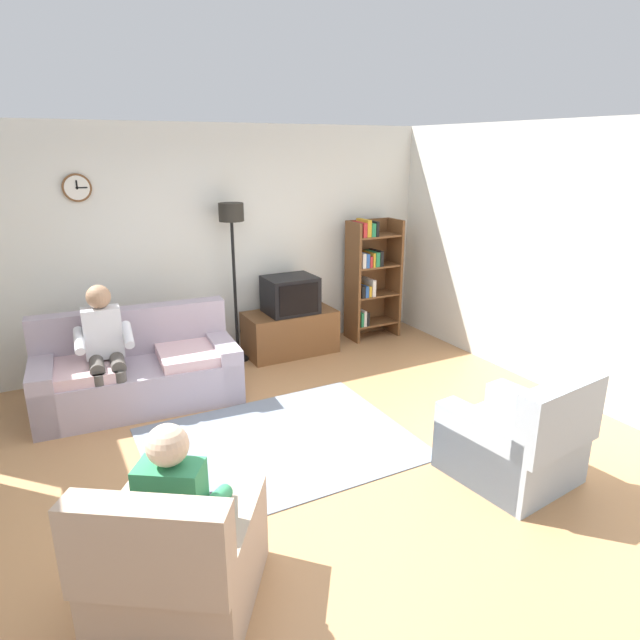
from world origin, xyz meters
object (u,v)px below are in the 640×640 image
Objects in this scene: couch at (138,373)px; tv_stand at (290,332)px; person_in_left_armchair at (179,503)px; armchair_near_window at (178,563)px; person_on_couch at (105,344)px; bookshelf at (370,275)px; tv at (290,295)px; floor_lamp at (232,239)px; armchair_near_bookshelf at (515,443)px.

tv_stand is (1.91, 0.55, -0.05)m from couch.
armchair_near_window is at bearing -123.75° from person_in_left_armchair.
person_on_couch is 1.11× the size of person_in_left_armchair.
tv is at bearing -175.42° from bookshelf.
tv is at bearing 16.11° from person_on_couch.
floor_lamp is (-0.65, 0.12, 0.70)m from tv.
armchair_near_bookshelf reaches higher than tv_stand.
tv is 2.28m from person_on_couch.
bookshelf is 1.94m from floor_lamp.
person_on_couch is (-1.54, -0.76, -0.75)m from floor_lamp.
floor_lamp is at bearing 65.44° from armchair_near_window.
bookshelf is 1.27× the size of person_on_couch.
tv_stand is 0.89× the size of person_on_couch.
couch is 1.58× the size of person_on_couch.
person_on_couch reaches higher than armchair_near_bookshelf.
floor_lamp reaches higher than tv.
person_on_couch reaches higher than person_in_left_armchair.
person_on_couch is at bearing -163.89° from tv.
floor_lamp reaches higher than tv_stand.
couch is 3.53m from armchair_near_bookshelf.
couch is 2.03m from tv.
couch is 2.02× the size of armchair_near_bookshelf.
person_on_couch is at bearing 89.87° from armchair_near_window.
bookshelf reaches higher than armchair_near_window.
person_in_left_armchair is (0.05, 0.07, 0.32)m from armchair_near_window.
armchair_near_bookshelf is 0.86× the size of person_in_left_armchair.
bookshelf is (1.19, 0.10, 0.09)m from tv.
tv is 0.48× the size of person_on_couch.
couch is 2.70m from person_in_left_armchair.
couch reaches higher than tv_stand.
floor_lamp is at bearing 26.12° from person_on_couch.
floor_lamp is (-0.65, 0.10, 1.19)m from tv_stand.
floor_lamp is 3.90m from armchair_near_window.
tv_stand is 0.59× the size of floor_lamp.
tv_stand is 2.33m from person_on_couch.
armchair_near_window is (-2.20, -3.27, -0.46)m from tv.
armchair_near_bookshelf is (2.29, -2.69, -0.02)m from couch.
tv_stand is at bearing 96.76° from armchair_near_bookshelf.
tv_stand is 3.96m from armchair_near_window.
armchair_near_bookshelf is at bearing -103.65° from bookshelf.
floor_lamp is at bearing 27.20° from couch.
floor_lamp is at bearing 107.19° from armchair_near_bookshelf.
floor_lamp is 3.74m from person_in_left_armchair.
tv_stand is at bearing 56.26° from person_in_left_armchair.
person_on_couch reaches higher than tv.
floor_lamp reaches higher than armchair_near_bookshelf.
bookshelf is 1.41× the size of person_in_left_armchair.
tv_stand is 1.36m from floor_lamp.
tv is 0.96m from floor_lamp.
floor_lamp is at bearing 179.12° from bookshelf.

